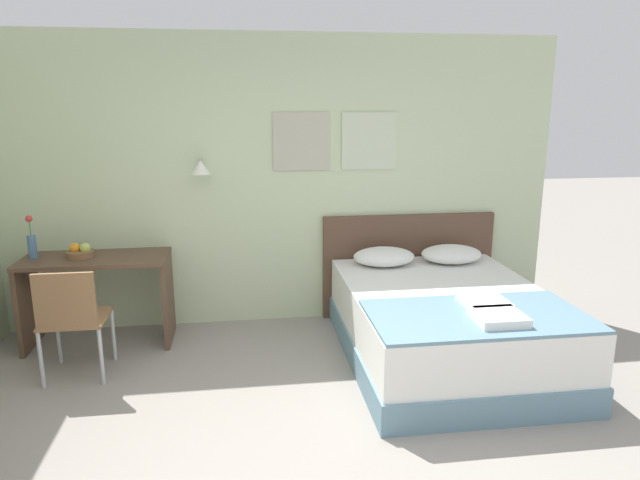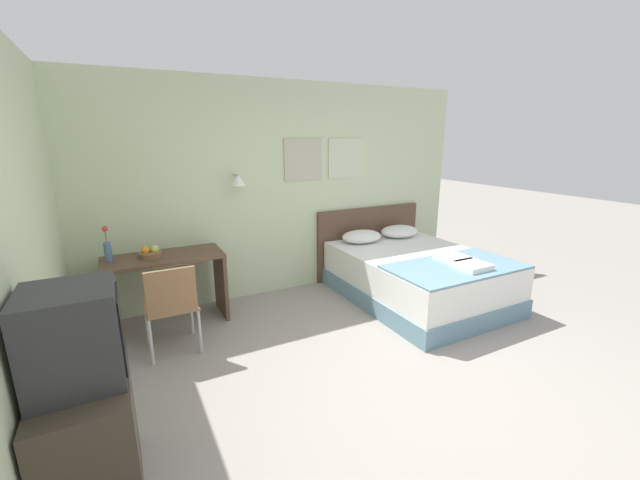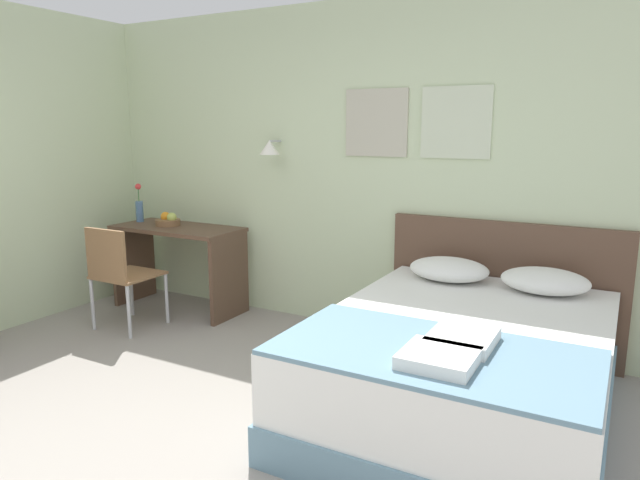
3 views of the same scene
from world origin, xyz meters
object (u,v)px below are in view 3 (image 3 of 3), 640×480
at_px(folded_towel_mid_bed, 439,358).
at_px(desk_chair, 118,269).
at_px(fruit_bowl, 168,221).
at_px(throw_blanket, 432,352).
at_px(folded_towel_near_foot, 462,338).
at_px(desk, 178,252).
at_px(flower_vase, 139,208).
at_px(pillow_right, 545,281).
at_px(headboard, 502,289).
at_px(bed, 462,368).
at_px(pillow_left, 449,269).

xyz_separation_m(folded_towel_mid_bed, desk_chair, (-2.95, 0.81, -0.13)).
bearing_deg(desk_chair, fruit_bowl, 96.99).
relative_size(throw_blanket, folded_towel_mid_bed, 4.64).
xyz_separation_m(desk_chair, fruit_bowl, (-0.08, 0.69, 0.30)).
bearing_deg(folded_towel_near_foot, desk, 157.95).
height_order(desk, desk_chair, desk_chair).
height_order(desk, flower_vase, flower_vase).
bearing_deg(desk, pillow_right, 0.59).
xyz_separation_m(headboard, folded_towel_mid_bed, (0.08, -1.81, 0.15)).
xyz_separation_m(bed, fruit_bowl, (-2.96, 0.75, 0.53)).
bearing_deg(headboard, pillow_right, -42.49).
relative_size(bed, pillow_left, 3.68).
bearing_deg(desk, headboard, 6.56).
bearing_deg(pillow_left, throw_blanket, -76.82).
height_order(bed, fruit_bowl, fruit_bowl).
relative_size(pillow_left, folded_towel_mid_bed, 1.72).
bearing_deg(fruit_bowl, pillow_right, 0.37).
xyz_separation_m(bed, throw_blanket, (0.00, -0.60, 0.31)).
relative_size(bed, flower_vase, 5.66).
xyz_separation_m(bed, pillow_right, (0.32, 0.77, 0.38)).
relative_size(desk, desk_chair, 1.37).
relative_size(pillow_left, folded_towel_near_foot, 1.59).
bearing_deg(throw_blanket, folded_towel_mid_bed, -61.39).
bearing_deg(flower_vase, desk, -4.05).
bearing_deg(folded_towel_near_foot, pillow_right, 80.12).
distance_m(desk, flower_vase, 0.63).
xyz_separation_m(bed, flower_vase, (-3.34, 0.77, 0.62)).
distance_m(folded_towel_near_foot, fruit_bowl, 3.30).
relative_size(pillow_left, desk_chair, 0.64).
relative_size(throw_blanket, flower_vase, 4.14).
distance_m(headboard, flower_vase, 3.38).
bearing_deg(throw_blanket, headboard, 90.00).
xyz_separation_m(bed, desk_chair, (-2.87, 0.06, 0.22)).
xyz_separation_m(bed, pillow_left, (-0.32, 0.77, 0.38)).
xyz_separation_m(headboard, folded_towel_near_foot, (0.11, -1.52, 0.15)).
xyz_separation_m(bed, desk, (-2.84, 0.74, 0.24)).
bearing_deg(fruit_bowl, desk, -5.62).
bearing_deg(bed, throw_blanket, -90.00).
bearing_deg(headboard, desk_chair, -160.78).
relative_size(folded_towel_near_foot, fruit_bowl, 1.56).
distance_m(headboard, throw_blanket, 1.67).
distance_m(bed, headboard, 1.08).
relative_size(bed, fruit_bowl, 9.12).
height_order(headboard, folded_towel_mid_bed, headboard).
height_order(folded_towel_near_foot, desk, desk).
bearing_deg(desk, fruit_bowl, 174.38).
relative_size(desk, flower_vase, 3.29).
height_order(bed, pillow_right, pillow_right).
xyz_separation_m(bed, folded_towel_mid_bed, (0.08, -0.75, 0.35)).
bearing_deg(desk, throw_blanket, -25.24).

